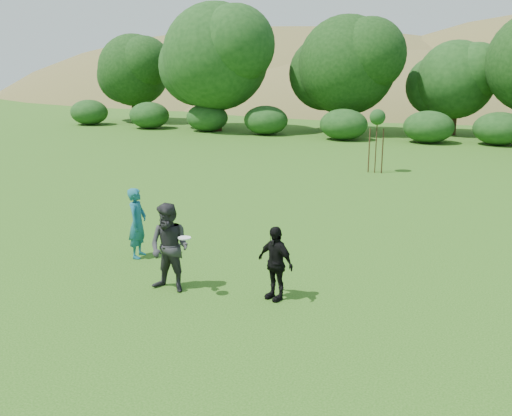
{
  "coord_description": "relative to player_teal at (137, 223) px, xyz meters",
  "views": [
    {
      "loc": [
        5.58,
        -10.5,
        4.84
      ],
      "look_at": [
        0.0,
        3.0,
        1.1
      ],
      "focal_mm": 40.0,
      "sensor_mm": 36.0,
      "label": 1
    }
  ],
  "objects": [
    {
      "name": "tree_row",
      "position": [
        5.71,
        27.52,
        3.97
      ],
      "size": [
        53.92,
        10.38,
        9.62
      ],
      "color": "#3A2616",
      "rests_on": "ground"
    },
    {
      "name": "sapling",
      "position": [
        3.34,
        13.83,
        1.52
      ],
      "size": [
        0.7,
        0.7,
        2.85
      ],
      "color": "#352314",
      "rests_on": "ground"
    },
    {
      "name": "player_grey",
      "position": [
        1.9,
        -1.62,
        0.07
      ],
      "size": [
        0.98,
        0.78,
        1.95
      ],
      "primitive_type": "imported",
      "rotation": [
        0.0,
        0.0,
        -0.04
      ],
      "color": "#2A292C",
      "rests_on": "ground"
    },
    {
      "name": "frisbee",
      "position": [
        2.41,
        -1.85,
        0.43
      ],
      "size": [
        0.27,
        0.27,
        0.03
      ],
      "color": "white",
      "rests_on": "ground"
    },
    {
      "name": "player_black",
      "position": [
        4.16,
        -1.17,
        -0.11
      ],
      "size": [
        1.01,
        0.72,
        1.59
      ],
      "primitive_type": "imported",
      "rotation": [
        0.0,
        0.0,
        -0.4
      ],
      "color": "black",
      "rests_on": "ground"
    },
    {
      "name": "hillside",
      "position": [
        1.93,
        67.29,
        -12.87
      ],
      "size": [
        150.0,
        72.0,
        52.0
      ],
      "color": "olive",
      "rests_on": "ground"
    },
    {
      "name": "player_teal",
      "position": [
        0.0,
        0.0,
        0.0
      ],
      "size": [
        0.56,
        0.73,
        1.8
      ],
      "primitive_type": "imported",
      "rotation": [
        0.0,
        0.0,
        1.78
      ],
      "color": "#17596A",
      "rests_on": "ground"
    },
    {
      "name": "ground",
      "position": [
        2.49,
        -1.16,
        -0.9
      ],
      "size": [
        120.0,
        120.0,
        0.0
      ],
      "primitive_type": "plane",
      "color": "#19470C",
      "rests_on": "ground"
    }
  ]
}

